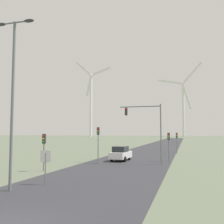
{
  "coord_description": "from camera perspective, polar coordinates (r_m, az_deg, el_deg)",
  "views": [
    {
      "loc": [
        6.73,
        -8.57,
        3.53
      ],
      "look_at": [
        0.0,
        15.2,
        5.49
      ],
      "focal_mm": 42.0,
      "sensor_mm": 36.0,
      "label": 1
    }
  ],
  "objects": [
    {
      "name": "streetlamp",
      "position": [
        17.66,
        -20.76,
        5.72
      ],
      "size": [
        2.77,
        0.32,
        10.66
      ],
      "color": "slate",
      "rests_on": "ground"
    },
    {
      "name": "traffic_light_post_mid_left",
      "position": [
        32.0,
        -3.04,
        -5.36
      ],
      "size": [
        0.28,
        0.34,
        4.19
      ],
      "color": "slate",
      "rests_on": "ground"
    },
    {
      "name": "stop_sign_near",
      "position": [
        18.91,
        -14.28,
        -10.23
      ],
      "size": [
        0.81,
        0.07,
        2.31
      ],
      "color": "slate",
      "rests_on": "ground"
    },
    {
      "name": "car_approaching",
      "position": [
        33.44,
        1.91,
        -9.01
      ],
      "size": [
        2.12,
        4.23,
        1.83
      ],
      "color": "white",
      "rests_on": "ground"
    },
    {
      "name": "traffic_light_post_mid_right",
      "position": [
        45.87,
        13.93,
        -5.57
      ],
      "size": [
        0.28,
        0.33,
        3.53
      ],
      "color": "slate",
      "rests_on": "ground"
    },
    {
      "name": "wind_turbine_left",
      "position": [
        244.97,
        15.24,
        1.87
      ],
      "size": [
        39.92,
        11.46,
        65.97
      ],
      "color": "white",
      "rests_on": "ground"
    },
    {
      "name": "traffic_light_post_near_right",
      "position": [
        33.27,
        12.24,
        -6.03
      ],
      "size": [
        0.28,
        0.34,
        3.54
      ],
      "color": "slate",
      "rests_on": "ground"
    },
    {
      "name": "wind_turbine_far_left",
      "position": [
        225.4,
        -4.61,
        2.73
      ],
      "size": [
        32.27,
        2.6,
        66.11
      ],
      "color": "white",
      "rests_on": "ground"
    },
    {
      "name": "traffic_light_mast_overhead",
      "position": [
        30.26,
        7.63,
        -2.04
      ],
      "size": [
        4.78,
        0.35,
        6.8
      ],
      "color": "slate",
      "rests_on": "ground"
    },
    {
      "name": "traffic_light_post_near_left",
      "position": [
        25.32,
        -14.61,
        -6.69
      ],
      "size": [
        0.28,
        0.33,
        3.42
      ],
      "color": "slate",
      "rests_on": "ground"
    },
    {
      "name": "road_surface",
      "position": [
        57.08,
        9.1,
        -8.01
      ],
      "size": [
        10.0,
        240.0,
        0.01
      ],
      "color": "#2D2D33",
      "rests_on": "ground"
    }
  ]
}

